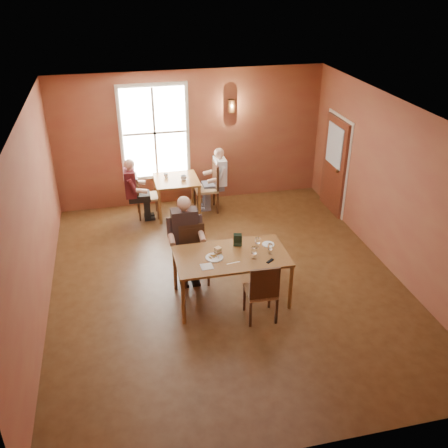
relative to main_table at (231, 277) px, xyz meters
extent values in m
cube|color=brown|center=(0.04, 0.49, -0.42)|extent=(6.00, 7.00, 0.01)
cube|color=brown|center=(0.04, 3.99, 1.08)|extent=(6.00, 0.04, 3.00)
cube|color=brown|center=(0.04, -3.01, 1.08)|extent=(6.00, 0.04, 3.00)
cube|color=brown|center=(-2.96, 0.49, 1.08)|extent=(0.04, 7.00, 3.00)
cube|color=brown|center=(3.04, 0.49, 1.08)|extent=(0.04, 7.00, 3.00)
cube|color=white|center=(0.04, 0.49, 2.58)|extent=(6.00, 7.00, 0.04)
cube|color=white|center=(-0.76, 3.94, 1.28)|extent=(1.36, 0.10, 1.96)
cube|color=maroon|center=(2.98, 2.79, 0.63)|extent=(0.12, 1.04, 2.10)
cylinder|color=brown|center=(0.94, 3.89, 1.78)|extent=(0.16, 0.16, 0.28)
cylinder|color=white|center=(-0.28, -0.03, 0.44)|extent=(0.33, 0.33, 0.04)
cube|color=tan|center=(-0.20, 0.07, 0.48)|extent=(0.12, 0.12, 0.11)
cube|color=black|center=(0.17, 0.26, 0.54)|extent=(0.15, 0.10, 0.23)
cube|color=white|center=(-0.02, -0.23, 0.43)|extent=(0.22, 0.04, 0.00)
cube|color=silver|center=(-0.45, -0.24, 0.43)|extent=(0.19, 0.19, 0.01)
cylinder|color=white|center=(0.68, 0.18, 0.43)|extent=(0.26, 0.26, 0.02)
cube|color=black|center=(0.55, -0.32, 0.43)|extent=(0.14, 0.12, 0.02)
imported|color=silver|center=(-0.26, 3.26, 0.45)|extent=(0.16, 0.16, 0.10)
imported|color=white|center=(-0.62, 3.47, 0.45)|extent=(0.13, 0.13, 0.10)
camera|label=1|loc=(-1.64, -6.60, 4.62)|focal=40.00mm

